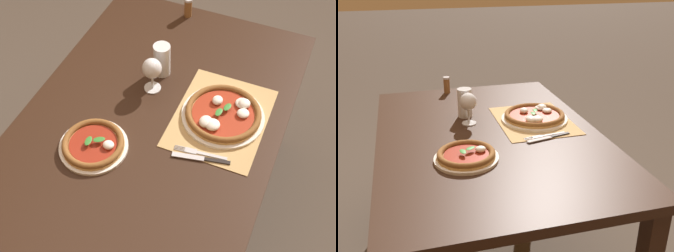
% 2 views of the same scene
% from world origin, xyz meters
% --- Properties ---
extents(dining_table, '(1.44, 0.99, 0.74)m').
position_xyz_m(dining_table, '(0.00, 0.00, 0.65)').
color(dining_table, black).
rests_on(dining_table, ground).
extents(paper_placemat, '(0.45, 0.35, 0.00)m').
position_xyz_m(paper_placemat, '(0.09, -0.25, 0.74)').
color(paper_placemat, tan).
rests_on(paper_placemat, dining_table).
extents(pizza_near, '(0.33, 0.33, 0.05)m').
position_xyz_m(pizza_near, '(0.09, -0.25, 0.76)').
color(pizza_near, silver).
rests_on(pizza_near, paper_placemat).
extents(pizza_far, '(0.26, 0.26, 0.05)m').
position_xyz_m(pizza_far, '(-0.23, 0.14, 0.76)').
color(pizza_far, silver).
rests_on(pizza_far, dining_table).
extents(wine_glass, '(0.08, 0.08, 0.16)m').
position_xyz_m(wine_glass, '(0.14, 0.07, 0.85)').
color(wine_glass, silver).
rests_on(wine_glass, dining_table).
extents(pint_glass, '(0.07, 0.07, 0.15)m').
position_xyz_m(pint_glass, '(0.24, 0.07, 0.81)').
color(pint_glass, silver).
rests_on(pint_glass, dining_table).
extents(fork, '(0.04, 0.20, 0.00)m').
position_xyz_m(fork, '(-0.11, -0.23, 0.75)').
color(fork, '#B7B7BC').
rests_on(fork, paper_placemat).
extents(knife, '(0.06, 0.21, 0.01)m').
position_xyz_m(knife, '(-0.13, -0.24, 0.75)').
color(knife, black).
rests_on(knife, paper_placemat).
extents(pepper_shaker, '(0.04, 0.04, 0.10)m').
position_xyz_m(pepper_shaker, '(0.65, 0.11, 0.79)').
color(pepper_shaker, brown).
rests_on(pepper_shaker, dining_table).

